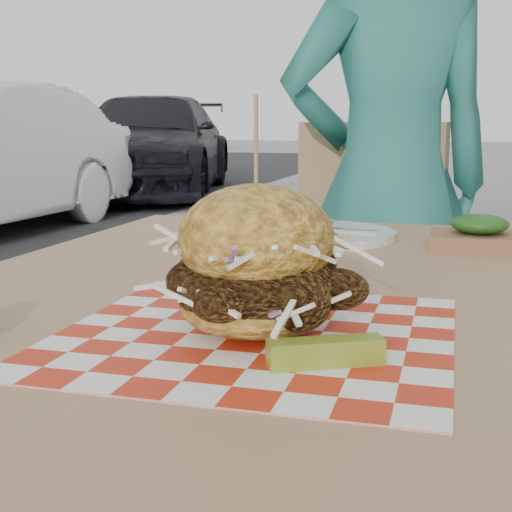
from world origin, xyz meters
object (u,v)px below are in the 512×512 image
(car_dark, at_px, (150,145))
(patio_chair, at_px, (372,273))
(diner, at_px, (390,184))
(sandwich, at_px, (256,269))
(patio_table, at_px, (260,345))

(car_dark, relative_size, patio_chair, 4.86)
(diner, bearing_deg, sandwich, 65.73)
(patio_table, bearing_deg, patio_chair, 88.68)
(sandwich, bearing_deg, patio_table, 104.23)
(car_dark, distance_m, patio_table, 9.09)
(diner, xyz_separation_m, patio_table, (-0.06, -1.04, -0.12))
(patio_table, distance_m, sandwich, 0.25)
(diner, distance_m, car_dark, 8.19)
(car_dark, bearing_deg, sandwich, -78.31)
(diner, relative_size, sandwich, 7.25)
(car_dark, height_order, patio_chair, car_dark)
(car_dark, distance_m, sandwich, 9.30)
(diner, xyz_separation_m, sandwich, (-0.01, -1.24, 0.02))
(sandwich, bearing_deg, car_dark, 114.49)
(diner, height_order, car_dark, diner)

